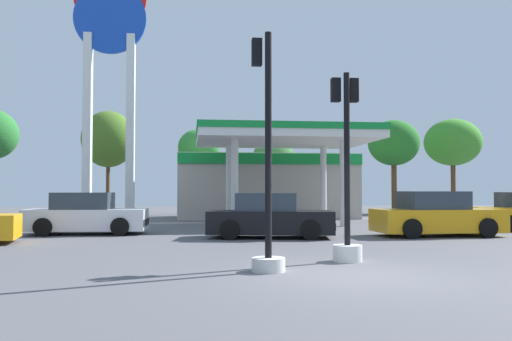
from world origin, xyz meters
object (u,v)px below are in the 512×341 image
at_px(car_1, 87,215).
at_px(tree_1, 108,139).
at_px(car_2, 270,217).
at_px(tree_2, 199,148).
at_px(tree_3, 273,159).
at_px(station_pole_sign, 110,58).
at_px(traffic_signal_0, 347,195).
at_px(tree_5, 453,143).
at_px(tree_4, 394,143).
at_px(traffic_signal_1, 267,194).
at_px(car_0, 436,216).

height_order(car_1, tree_1, tree_1).
distance_m(car_1, car_2, 7.08).
relative_size(tree_2, tree_3, 1.14).
height_order(station_pole_sign, car_2, station_pole_sign).
height_order(traffic_signal_0, tree_5, tree_5).
bearing_deg(tree_4, station_pole_sign, -155.82).
height_order(car_2, traffic_signal_0, traffic_signal_0).
relative_size(car_1, car_2, 0.97).
relative_size(traffic_signal_1, tree_2, 0.84).
xyz_separation_m(traffic_signal_0, tree_5, (15.49, 24.93, 3.61)).
bearing_deg(tree_1, tree_5, 0.40).
height_order(tree_1, tree_5, tree_1).
relative_size(car_0, traffic_signal_1, 0.92).
xyz_separation_m(car_1, car_2, (6.68, -2.33, -0.01)).
xyz_separation_m(car_2, tree_5, (16.39, 18.59, 4.45)).
bearing_deg(traffic_signal_1, station_pole_sign, 109.06).
xyz_separation_m(car_1, tree_2, (4.46, 16.38, 3.87)).
xyz_separation_m(car_0, car_1, (-12.81, 2.38, -0.02)).
bearing_deg(tree_2, car_1, -105.24).
bearing_deg(car_1, car_0, -10.53).
relative_size(station_pole_sign, tree_3, 2.54).
height_order(car_1, tree_5, tree_5).
distance_m(tree_2, tree_4, 13.49).
distance_m(tree_1, tree_2, 6.13).
bearing_deg(car_2, tree_4, 56.36).
relative_size(station_pole_sign, tree_5, 1.91).
relative_size(car_0, tree_3, 0.88).
relative_size(station_pole_sign, traffic_signal_1, 2.65).
relative_size(car_1, tree_1, 0.64).
height_order(car_0, car_1, car_0).
bearing_deg(station_pole_sign, tree_2, 65.37).
bearing_deg(traffic_signal_1, tree_3, 80.88).
bearing_deg(traffic_signal_0, tree_3, 85.40).
bearing_deg(tree_5, car_0, -118.83).
xyz_separation_m(car_1, traffic_signal_1, (5.48, -9.98, 0.88)).
distance_m(station_pole_sign, tree_2, 11.66).
relative_size(tree_1, tree_5, 1.02).
bearing_deg(station_pole_sign, car_1, -88.66).
height_order(car_0, tree_2, tree_2).
xyz_separation_m(traffic_signal_1, tree_1, (-7.13, 26.08, 3.50)).
distance_m(car_0, traffic_signal_1, 10.59).
bearing_deg(car_1, tree_5, 35.19).
relative_size(car_0, car_1, 1.03).
relative_size(car_0, traffic_signal_0, 1.03).
bearing_deg(tree_5, station_pole_sign, -156.80).
bearing_deg(car_2, tree_2, 96.77).
bearing_deg(tree_1, tree_4, -5.05).
bearing_deg(tree_2, traffic_signal_0, -82.90).
height_order(station_pole_sign, traffic_signal_1, station_pole_sign).
height_order(car_2, tree_5, tree_5).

